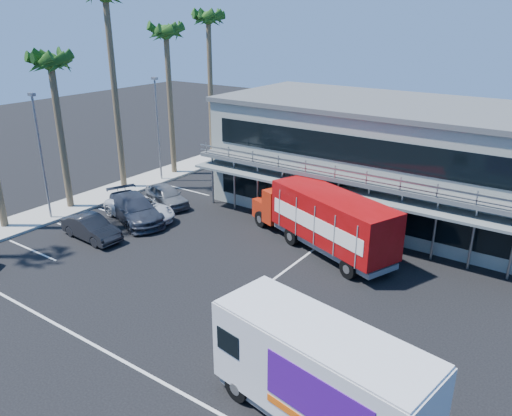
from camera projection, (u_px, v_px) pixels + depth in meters
The scene contains 15 objects.
ground at pixel (209, 290), 24.07m from camera, with size 120.00×120.00×0.00m, color black.
building at pixel (390, 158), 32.57m from camera, with size 22.40×12.00×7.30m.
curb_strip at pixel (105, 195), 36.65m from camera, with size 3.00×32.00×0.16m, color #A5A399.
palm_c at pixel (51, 70), 31.02m from camera, with size 2.80×2.80×10.75m.
palm_d at pixel (106, 9), 33.71m from camera, with size 2.80×2.80×14.75m.
palm_e at pixel (166, 41), 38.07m from camera, with size 2.80×2.80×12.25m.
palm_f at pixel (208, 27), 42.17m from camera, with size 2.80×2.80×13.25m.
light_pole_near at pixel (41, 152), 30.81m from camera, with size 0.50×0.25×8.09m.
light_pole_far at pixel (158, 125), 38.46m from camera, with size 0.50×0.25×8.09m.
red_truck at pixel (323, 218), 27.58m from camera, with size 10.37×5.96×3.44m.
white_van at pixel (319, 375), 15.55m from camera, with size 7.57×3.66×3.55m.
parked_car_b at pixel (91, 228), 29.35m from camera, with size 1.46×4.19×1.38m, color black.
parked_car_c at pixel (140, 208), 32.26m from camera, with size 2.38×5.16×1.43m, color silver.
parked_car_d at pixel (135, 209), 31.92m from camera, with size 2.30×5.65×1.64m, color #2D313C.
parked_car_e at pixel (167, 195), 34.60m from camera, with size 1.68×4.17×1.42m, color slate.
Camera 1 is at (13.92, -15.94, 12.34)m, focal length 35.00 mm.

